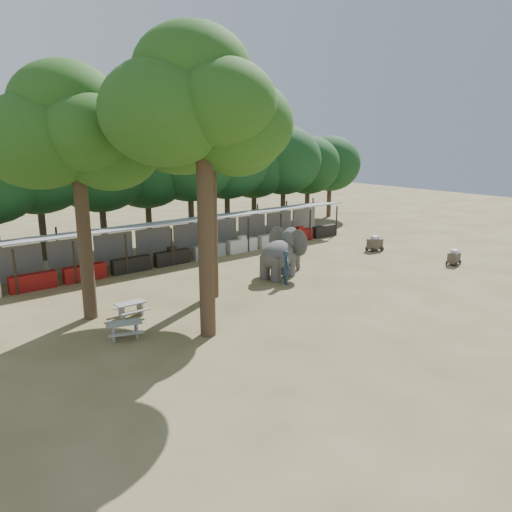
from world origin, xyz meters
TOP-DOWN VIEW (x-y plane):
  - ground at (0.00, 0.00)m, footprint 100.00×100.00m
  - vendor_stalls at (-0.00, 13.84)m, footprint 28.00×2.99m
  - yard_tree_left at (-9.13, 7.19)m, footprint 7.10×6.90m
  - yard_tree_center at (-6.13, 2.19)m, footprint 7.10×6.90m
  - yard_tree_back at (-3.13, 6.19)m, footprint 7.10×6.90m
  - backdrop_trees at (0.00, 19.00)m, footprint 46.46×5.95m
  - elephant at (2.27, 6.60)m, footprint 3.70×2.74m
  - handler at (1.34, 5.23)m, footprint 0.72×0.82m
  - picnic_table_near at (-8.83, 3.82)m, footprint 1.69×1.61m
  - picnic_table_far at (-7.54, 5.97)m, footprint 1.35×1.22m
  - cart_front at (12.40, 1.60)m, footprint 1.10×0.83m
  - cart_back at (11.65, 7.19)m, footprint 1.23×0.95m

SIDE VIEW (x-z plane):
  - ground at x=0.00m, z-range 0.00..0.00m
  - picnic_table_far at x=-7.54m, z-range 0.10..0.77m
  - picnic_table_near at x=-8.83m, z-range 0.11..0.80m
  - cart_front at x=12.40m, z-range -0.01..0.97m
  - cart_back at x=11.65m, z-range -0.01..1.07m
  - handler at x=1.34m, z-range 0.00..1.90m
  - vendor_stalls at x=0.00m, z-range -0.22..2.58m
  - elephant at x=2.27m, z-range 0.00..2.75m
  - backdrop_trees at x=0.00m, z-range 1.35..9.68m
  - yard_tree_left at x=-9.13m, z-range 2.69..13.71m
  - yard_tree_back at x=-3.13m, z-range 2.86..14.22m
  - yard_tree_center at x=-6.13m, z-range 3.19..15.23m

